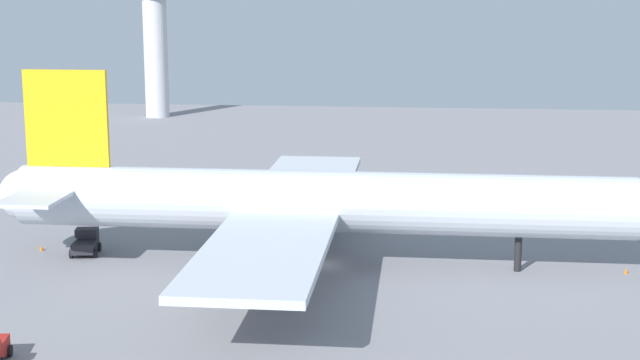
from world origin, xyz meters
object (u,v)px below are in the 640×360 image
(cargo_airplane, at_px, (316,202))
(control_tower, at_px, (155,30))
(baggage_tug, at_px, (86,243))
(safety_cone_nose, at_px, (626,271))
(safety_cone_tail, at_px, (41,248))

(cargo_airplane, distance_m, control_tower, 117.68)
(baggage_tug, xyz_separation_m, safety_cone_nose, (53.41, -1.09, -0.91))
(baggage_tug, distance_m, safety_cone_tail, 5.15)
(safety_cone_nose, xyz_separation_m, safety_cone_tail, (-58.44, 1.78, 0.02))
(cargo_airplane, distance_m, baggage_tug, 24.37)
(cargo_airplane, distance_m, safety_cone_nose, 30.21)
(cargo_airplane, xyz_separation_m, safety_cone_tail, (-28.83, 2.04, -5.98))
(cargo_airplane, height_order, control_tower, control_tower)
(baggage_tug, xyz_separation_m, safety_cone_tail, (-5.03, 0.69, -0.89))
(baggage_tug, relative_size, safety_cone_tail, 7.19)
(baggage_tug, relative_size, safety_cone_nose, 7.71)
(cargo_airplane, height_order, baggage_tug, cargo_airplane)
(safety_cone_tail, relative_size, control_tower, 0.02)
(safety_cone_tail, bearing_deg, control_tower, 99.47)
(control_tower, bearing_deg, safety_cone_nose, -54.66)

